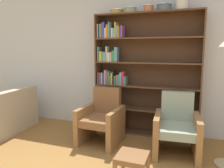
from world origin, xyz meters
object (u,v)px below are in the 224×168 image
(bowl_stoneware, at_px, (164,7))
(footstool, at_px, (132,161))
(bowl_brass, at_px, (148,8))
(armchair_cushioned, at_px, (177,128))
(bookshelf, at_px, (136,76))
(vase_tall, at_px, (182,4))
(bowl_cream, at_px, (130,10))
(bowl_terracotta, at_px, (117,12))
(armchair_leather, at_px, (102,119))

(bowl_stoneware, xyz_separation_m, footstool, (-0.09, -1.63, -1.93))
(bowl_brass, distance_m, footstool, 2.53)
(bowl_stoneware, xyz_separation_m, armchair_cushioned, (0.32, -0.60, -1.85))
(bookshelf, distance_m, bowl_brass, 1.19)
(vase_tall, xyz_separation_m, armchair_cushioned, (0.04, -0.60, -1.89))
(vase_tall, relative_size, footstool, 0.61)
(bowl_brass, distance_m, bowl_stoneware, 0.26)
(footstool, bearing_deg, bowl_brass, 96.15)
(bowl_cream, xyz_separation_m, bowl_brass, (0.32, 0.00, 0.01))
(vase_tall, bearing_deg, bowl_brass, 180.00)
(bowl_terracotta, bearing_deg, armchair_cushioned, -27.49)
(bookshelf, distance_m, bowl_stoneware, 1.26)
(bowl_stoneware, distance_m, armchair_cushioned, 1.97)
(bowl_terracotta, distance_m, vase_tall, 1.12)
(bowl_terracotta, bearing_deg, bowl_cream, 0.00)
(bowl_brass, height_order, footstool, bowl_brass)
(bookshelf, height_order, bowl_cream, bowl_cream)
(armchair_leather, height_order, footstool, armchair_leather)
(armchair_cushioned, bearing_deg, armchair_leather, -4.89)
(bowl_cream, bearing_deg, vase_tall, 0.00)
(bowl_terracotta, height_order, armchair_cushioned, bowl_terracotta)
(bookshelf, xyz_separation_m, footstool, (0.38, -1.64, -0.76))
(armchair_leather, bearing_deg, bowl_brass, -133.89)
(bowl_cream, xyz_separation_m, footstool, (0.50, -1.63, -1.92))
(bowl_brass, xyz_separation_m, armchair_cushioned, (0.58, -0.60, -1.85))
(bowl_brass, xyz_separation_m, vase_tall, (0.54, 0.00, 0.04))
(bowl_cream, bearing_deg, bowl_brass, 0.00)
(armchair_cushioned, relative_size, footstool, 2.37)
(bowl_brass, relative_size, vase_tall, 0.76)
(bowl_stoneware, bearing_deg, bowl_brass, 180.00)
(footstool, bearing_deg, vase_tall, 77.32)
(bowl_terracotta, relative_size, vase_tall, 1.08)
(bookshelf, height_order, armchair_cushioned, bookshelf)
(bookshelf, bearing_deg, armchair_leather, -123.85)
(bookshelf, bearing_deg, armchair_cushioned, -38.07)
(bowl_terracotta, distance_m, bowl_cream, 0.25)
(bowl_terracotta, height_order, bowl_cream, bowl_cream)
(bowl_stoneware, bearing_deg, armchair_cushioned, -62.07)
(bowl_terracotta, bearing_deg, vase_tall, 0.00)
(bookshelf, height_order, bowl_brass, bowl_brass)
(bowl_stoneware, height_order, footstool, bowl_stoneware)
(bowl_terracotta, height_order, vase_tall, vase_tall)
(bowl_terracotta, bearing_deg, bowl_stoneware, 0.00)
(bowl_stoneware, relative_size, armchair_cushioned, 0.28)
(bowl_cream, bearing_deg, bookshelf, 7.72)
(armchair_leather, xyz_separation_m, footstool, (0.80, -1.03, -0.08))
(footstool, bearing_deg, bowl_cream, 107.03)
(armchair_leather, bearing_deg, bowl_cream, -114.30)
(bowl_brass, height_order, bowl_stoneware, bowl_stoneware)
(vase_tall, bearing_deg, armchair_leather, -152.60)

